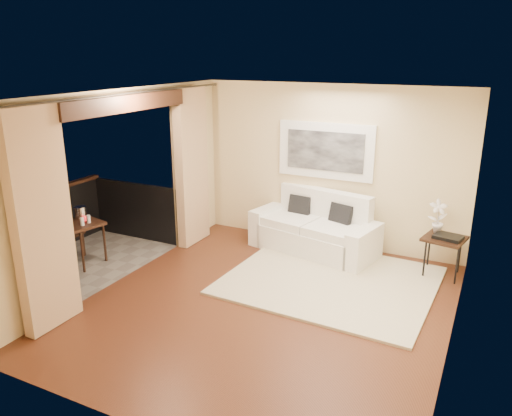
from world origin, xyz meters
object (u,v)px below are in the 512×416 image
Objects in this scene: orchid at (438,216)px; balcony_chair_far at (64,230)px; sofa at (316,231)px; balcony_chair_near at (57,254)px; bistro_table at (80,228)px; ice_bucket at (80,213)px; side_table at (444,241)px.

orchid reaches higher than balcony_chair_far.
balcony_chair_near is (-2.62, -2.99, 0.21)m from sofa.
bistro_table is at bearing 176.44° from balcony_chair_far.
sofa is 10.99× the size of ice_bucket.
sofa is at bearing -150.15° from balcony_chair_far.
orchid reaches higher than bistro_table.
balcony_chair_near is 1.17m from ice_bucket.
side_table is 5.81m from balcony_chair_far.
ice_bucket is (0.27, 0.13, 0.28)m from balcony_chair_far.
side_table is 0.37m from orchid.
orchid is at bearing 22.05° from ice_bucket.
sofa is 3.77m from ice_bucket.
balcony_chair_near reaches higher than bistro_table.
side_table is at bearing 34.28° from balcony_chair_near.
sofa reaches higher than balcony_chair_near.
balcony_chair_near is 4.85× the size of ice_bucket.
balcony_chair_far is at bearing -157.78° from orchid.
ice_bucket is at bearing 128.93° from bistro_table.
balcony_chair_far is (-5.31, -2.17, -0.36)m from orchid.
orchid is at bearing 23.88° from bistro_table.
bistro_table is at bearing -133.21° from sofa.
side_table is at bearing 20.11° from ice_bucket.
balcony_chair_far is 4.34× the size of ice_bucket.
balcony_chair_far is at bearing 178.14° from bistro_table.
sofa is at bearing -178.36° from orchid.
sofa reaches higher than bistro_table.
bistro_table is 0.80× the size of balcony_chair_far.
orchid is 0.59× the size of balcony_chair_far.
sofa is 3.73m from bistro_table.
balcony_chair_far is (-3.44, -2.11, 0.15)m from sofa.
side_table is 5.52m from ice_bucket.
balcony_chair_far is at bearing -136.45° from sofa.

